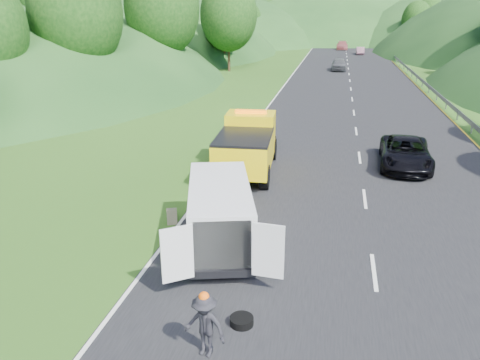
% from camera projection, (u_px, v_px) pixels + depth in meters
% --- Properties ---
extents(ground, '(320.00, 320.00, 0.00)m').
position_uv_depth(ground, '(283.00, 235.00, 16.64)').
color(ground, '#38661E').
rests_on(ground, ground).
extents(road_surface, '(14.00, 200.00, 0.02)m').
position_uv_depth(road_surface, '(350.00, 81.00, 52.92)').
color(road_surface, black).
rests_on(road_surface, ground).
extents(guardrail, '(0.06, 140.00, 1.52)m').
position_uv_depth(guardrail, '(404.00, 70.00, 63.06)').
color(guardrail, gray).
rests_on(guardrail, ground).
extents(tree_line_left, '(14.00, 140.00, 14.00)m').
position_uv_depth(tree_line_left, '(208.00, 60.00, 75.46)').
color(tree_line_left, '#315D1B').
rests_on(tree_line_left, ground).
extents(hills_backdrop, '(201.00, 288.60, 44.00)m').
position_uv_depth(hills_backdrop, '(356.00, 37.00, 139.48)').
color(hills_backdrop, '#2D5B23').
rests_on(hills_backdrop, ground).
extents(tow_truck, '(2.83, 6.71, 2.83)m').
position_uv_depth(tow_truck, '(248.00, 144.00, 22.72)').
color(tow_truck, black).
rests_on(tow_truck, ground).
extents(white_van, '(4.16, 6.59, 2.17)m').
position_uv_depth(white_van, '(220.00, 210.00, 15.61)').
color(white_van, black).
rests_on(white_van, ground).
extents(woman, '(0.57, 0.64, 1.45)m').
position_uv_depth(woman, '(223.00, 208.00, 18.90)').
color(woman, white).
rests_on(woman, ground).
extents(child, '(0.58, 0.56, 0.95)m').
position_uv_depth(child, '(197.00, 239.00, 16.34)').
color(child, '#BDC468').
rests_on(child, ground).
extents(worker, '(1.13, 0.81, 1.58)m').
position_uv_depth(worker, '(206.00, 355.00, 10.84)').
color(worker, black).
rests_on(worker, ground).
extents(suitcase, '(0.43, 0.33, 0.61)m').
position_uv_depth(suitcase, '(172.00, 217.00, 17.35)').
color(suitcase, brown).
rests_on(suitcase, ground).
extents(spare_tire, '(0.61, 0.61, 0.20)m').
position_uv_depth(spare_tire, '(242.00, 325.00, 11.86)').
color(spare_tire, black).
rests_on(spare_tire, ground).
extents(passing_suv, '(2.71, 5.35, 1.45)m').
position_uv_depth(passing_suv, '(404.00, 167.00, 23.84)').
color(passing_suv, black).
rests_on(passing_suv, ground).
extents(dist_car_a, '(1.88, 4.67, 1.59)m').
position_uv_depth(dist_car_a, '(339.00, 71.00, 61.99)').
color(dist_car_a, '#414245').
rests_on(dist_car_a, ground).
extents(dist_car_b, '(1.37, 3.92, 1.29)m').
position_uv_depth(dist_car_b, '(360.00, 55.00, 84.35)').
color(dist_car_b, '#744D5C').
rests_on(dist_car_b, ground).
extents(dist_car_c, '(2.24, 5.52, 1.60)m').
position_uv_depth(dist_car_c, '(342.00, 50.00, 94.80)').
color(dist_car_c, '#9E504F').
rests_on(dist_car_c, ground).
extents(dist_car_d, '(1.88, 4.67, 1.59)m').
position_uv_depth(dist_car_d, '(356.00, 43.00, 113.41)').
color(dist_car_d, brown).
rests_on(dist_car_d, ground).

